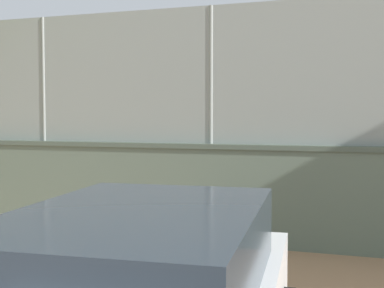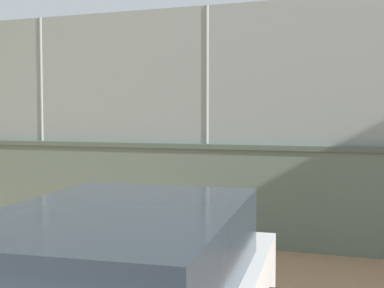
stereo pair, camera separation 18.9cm
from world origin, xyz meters
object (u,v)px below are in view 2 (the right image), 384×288
Objects in this scene: player_baseline_waiting at (145,152)px; player_near_wall_returning at (332,154)px; player_foreground_swinging at (161,158)px; sports_ball at (149,202)px.

player_near_wall_returning is at bearing -160.75° from player_baseline_waiting.
player_foreground_swinging is 1.05× the size of player_baseline_waiting.
player_foreground_swinging reaches higher than player_baseline_waiting.
sports_ball is (-2.19, 4.58, -0.83)m from player_baseline_waiting.
player_foreground_swinging is 2.03m from sports_ball.
player_foreground_swinging is 3.32m from player_baseline_waiting.
player_baseline_waiting is at bearing -64.43° from sports_ball.
player_foreground_swinging is 6.33m from player_near_wall_returning.
player_foreground_swinging reaches higher than sports_ball.
player_near_wall_returning is 6.88× the size of sports_ball.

